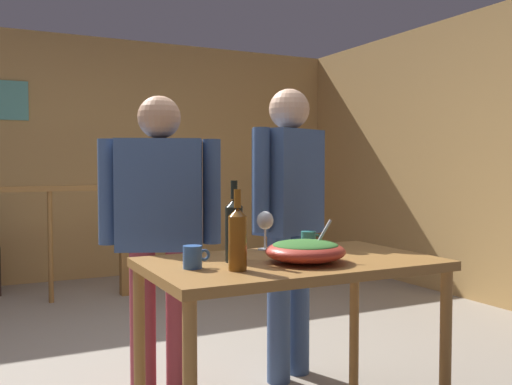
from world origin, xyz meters
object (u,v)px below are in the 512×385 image
object	(u,v)px
wine_bottle_dark	(234,229)
mug_blue	(193,257)
wine_bottle_amber	(238,238)
person_standing_left	(160,223)
mug_teal	(309,240)
person_standing_right	(289,209)
salad_bowl	(305,250)
wine_glass	(265,222)
serving_table	(291,280)
framed_picture	(5,100)

from	to	relation	value
wine_bottle_dark	mug_blue	distance (m)	0.23
wine_bottle_amber	person_standing_left	bearing A→B (deg)	94.42
mug_teal	mug_blue	size ratio (longest dim) A/B	0.98
person_standing_left	person_standing_right	distance (m)	0.75
salad_bowl	wine_glass	bearing A→B (deg)	88.60
salad_bowl	wine_bottle_amber	world-z (taller)	wine_bottle_amber
serving_table	person_standing_right	bearing A→B (deg)	60.72
serving_table	person_standing_right	xyz separation A→B (m)	(0.37, 0.66, 0.25)
wine_bottle_dark	mug_blue	xyz separation A→B (m)	(-0.20, -0.06, -0.09)
serving_table	salad_bowl	xyz separation A→B (m)	(0.02, -0.09, 0.14)
wine_glass	person_standing_right	bearing A→B (deg)	47.43
wine_bottle_amber	mug_teal	xyz separation A→B (m)	(0.54, 0.35, -0.08)
mug_teal	wine_bottle_dark	bearing A→B (deg)	-159.62
person_standing_right	mug_teal	bearing A→B (deg)	49.48
wine_bottle_amber	wine_bottle_dark	world-z (taller)	wine_bottle_dark
mug_teal	serving_table	bearing A→B (deg)	-135.86
salad_bowl	person_standing_left	xyz separation A→B (m)	(-0.39, 0.76, 0.06)
framed_picture	mug_blue	xyz separation A→B (m)	(0.46, -4.07, -1.00)
wine_glass	person_standing_left	bearing A→B (deg)	136.49
serving_table	person_standing_left	size ratio (longest dim) A/B	0.79
serving_table	wine_bottle_dark	distance (m)	0.34
mug_blue	wine_bottle_dark	bearing A→B (deg)	17.20
framed_picture	person_standing_left	size ratio (longest dim) A/B	0.28
wine_bottle_dark	mug_teal	world-z (taller)	wine_bottle_dark
salad_bowl	wine_bottle_amber	xyz separation A→B (m)	(-0.33, -0.04, 0.07)
serving_table	mug_blue	world-z (taller)	mug_blue
framed_picture	wine_bottle_dark	size ratio (longest dim) A/B	1.26
wine_glass	mug_blue	xyz separation A→B (m)	(-0.47, -0.30, -0.09)
mug_blue	person_standing_left	size ratio (longest dim) A/B	0.07
framed_picture	salad_bowl	xyz separation A→B (m)	(0.92, -4.15, -0.99)
serving_table	mug_teal	size ratio (longest dim) A/B	11.38
wine_bottle_amber	person_standing_right	world-z (taller)	person_standing_right
serving_table	mug_blue	xyz separation A→B (m)	(-0.45, -0.02, 0.14)
mug_teal	mug_blue	distance (m)	0.72
serving_table	mug_teal	bearing A→B (deg)	44.14
wine_bottle_dark	framed_picture	bearing A→B (deg)	99.40
wine_glass	person_standing_left	xyz separation A→B (m)	(-0.40, 0.38, -0.02)
wine_bottle_amber	wine_bottle_dark	distance (m)	0.19
wine_bottle_amber	mug_teal	bearing A→B (deg)	33.31
mug_blue	framed_picture	bearing A→B (deg)	96.45
wine_bottle_amber	person_standing_left	distance (m)	0.80
wine_bottle_dark	person_standing_left	size ratio (longest dim) A/B	0.22
wine_glass	wine_bottle_dark	distance (m)	0.36
wine_glass	person_standing_right	size ratio (longest dim) A/B	0.11
salad_bowl	mug_teal	size ratio (longest dim) A/B	3.09
framed_picture	wine_glass	bearing A→B (deg)	-76.09
salad_bowl	framed_picture	bearing A→B (deg)	102.56
mug_blue	person_standing_right	bearing A→B (deg)	39.69
salad_bowl	mug_blue	distance (m)	0.47
framed_picture	wine_glass	xyz separation A→B (m)	(0.93, -3.77, -0.91)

